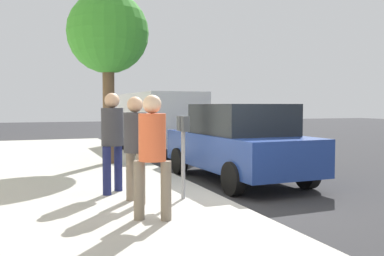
# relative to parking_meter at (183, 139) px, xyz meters

# --- Properties ---
(ground_plane) EXTENTS (80.00, 80.00, 0.00)m
(ground_plane) POSITION_rel_parking_meter_xyz_m (0.10, -0.70, -1.17)
(ground_plane) COLOR #2B2B2D
(ground_plane) RESTS_ON ground
(sidewalk_slab) EXTENTS (28.00, 6.00, 0.15)m
(sidewalk_slab) POSITION_rel_parking_meter_xyz_m (0.10, 2.30, -1.09)
(sidewalk_slab) COLOR #A8A59E
(sidewalk_slab) RESTS_ON ground_plane
(parking_meter) EXTENTS (0.36, 0.12, 1.41)m
(parking_meter) POSITION_rel_parking_meter_xyz_m (0.00, 0.00, 0.00)
(parking_meter) COLOR gray
(parking_meter) RESTS_ON sidewalk_slab
(pedestrian_at_meter) EXTENTS (0.52, 0.38, 1.73)m
(pedestrian_at_meter) POSITION_rel_parking_meter_xyz_m (0.01, 0.83, 0.00)
(pedestrian_at_meter) COLOR #726656
(pedestrian_at_meter) RESTS_ON sidewalk_slab
(pedestrian_bystander) EXTENTS (0.38, 0.49, 1.73)m
(pedestrian_bystander) POSITION_rel_parking_meter_xyz_m (-1.13, 0.86, 0.00)
(pedestrian_bystander) COLOR #726656
(pedestrian_bystander) RESTS_ON sidewalk_slab
(parking_officer) EXTENTS (0.45, 0.41, 1.81)m
(parking_officer) POSITION_rel_parking_meter_xyz_m (0.91, 1.03, 0.06)
(parking_officer) COLOR #191E4C
(parking_officer) RESTS_ON sidewalk_slab
(parked_sedan_near) EXTENTS (4.46, 2.09, 1.77)m
(parked_sedan_near) POSITION_rel_parking_meter_xyz_m (1.94, -2.05, -0.27)
(parked_sedan_near) COLOR navy
(parked_sedan_near) RESTS_ON ground_plane
(parked_van_far) EXTENTS (5.21, 2.15, 2.18)m
(parked_van_far) POSITION_rel_parking_meter_xyz_m (8.40, -2.05, 0.09)
(parked_van_far) COLOR silver
(parked_van_far) RESTS_ON ground_plane
(street_tree) EXTENTS (2.21, 2.21, 4.67)m
(street_tree) POSITION_rel_parking_meter_xyz_m (4.94, 0.38, 2.49)
(street_tree) COLOR brown
(street_tree) RESTS_ON sidewalk_slab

